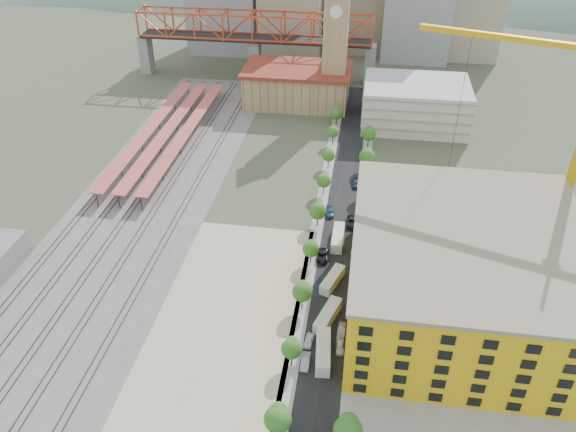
# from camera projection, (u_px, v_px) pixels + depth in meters

# --- Properties ---
(ground) EXTENTS (400.00, 400.00, 0.00)m
(ground) POSITION_uv_depth(u_px,v_px,m) (272.00, 233.00, 136.58)
(ground) COLOR #474C38
(ground) RESTS_ON ground
(ballast_strip) EXTENTS (36.00, 165.00, 0.06)m
(ballast_strip) POSITION_uv_depth(u_px,v_px,m) (155.00, 186.00, 155.35)
(ballast_strip) COLOR #605E59
(ballast_strip) RESTS_ON ground
(dirt_lot) EXTENTS (28.00, 67.00, 0.06)m
(dirt_lot) POSITION_uv_depth(u_px,v_px,m) (225.00, 323.00, 111.22)
(dirt_lot) COLOR tan
(dirt_lot) RESTS_ON ground
(street_asphalt) EXTENTS (12.00, 170.00, 0.06)m
(street_asphalt) POSITION_uv_depth(u_px,v_px,m) (342.00, 206.00, 146.90)
(street_asphalt) COLOR black
(street_asphalt) RESTS_ON ground
(sidewalk_west) EXTENTS (3.00, 170.00, 0.04)m
(sidewalk_west) POSITION_uv_depth(u_px,v_px,m) (321.00, 204.00, 147.58)
(sidewalk_west) COLOR gray
(sidewalk_west) RESTS_ON ground
(sidewalk_east) EXTENTS (3.00, 170.00, 0.04)m
(sidewalk_east) POSITION_uv_depth(u_px,v_px,m) (363.00, 207.00, 146.23)
(sidewalk_east) COLOR gray
(sidewalk_east) RESTS_ON ground
(construction_pad) EXTENTS (50.00, 90.00, 0.06)m
(construction_pad) POSITION_uv_depth(u_px,v_px,m) (472.00, 309.00, 114.62)
(construction_pad) COLOR gray
(construction_pad) RESTS_ON ground
(rail_tracks) EXTENTS (26.56, 160.00, 0.18)m
(rail_tracks) POSITION_uv_depth(u_px,v_px,m) (149.00, 185.00, 155.50)
(rail_tracks) COLOR #382B23
(rail_tracks) RESTS_ON ground
(platform_canopies) EXTENTS (16.00, 80.00, 4.12)m
(platform_canopies) POSITION_uv_depth(u_px,v_px,m) (168.00, 129.00, 176.31)
(platform_canopies) COLOR #C3534B
(platform_canopies) RESTS_ON ground
(station_hall) EXTENTS (38.00, 24.00, 13.10)m
(station_hall) POSITION_uv_depth(u_px,v_px,m) (297.00, 85.00, 200.73)
(station_hall) COLOR tan
(station_hall) RESTS_ON ground
(clock_tower) EXTENTS (12.00, 12.00, 52.00)m
(clock_tower) POSITION_uv_depth(u_px,v_px,m) (336.00, 25.00, 185.18)
(clock_tower) COLOR tan
(clock_tower) RESTS_ON ground
(parking_garage) EXTENTS (34.00, 26.00, 14.00)m
(parking_garage) POSITION_uv_depth(u_px,v_px,m) (415.00, 104.00, 185.66)
(parking_garage) COLOR silver
(parking_garage) RESTS_ON ground
(truss_bridge) EXTENTS (94.00, 9.60, 25.60)m
(truss_bridge) POSITION_uv_depth(u_px,v_px,m) (254.00, 30.00, 215.25)
(truss_bridge) COLOR gray
(truss_bridge) RESTS_ON ground
(construction_building) EXTENTS (44.60, 50.60, 18.80)m
(construction_building) POSITION_uv_depth(u_px,v_px,m) (465.00, 272.00, 109.75)
(construction_building) COLOR #EDA614
(construction_building) RESTS_ON ground
(street_trees) EXTENTS (15.40, 124.40, 8.00)m
(street_trees) POSITION_uv_depth(u_px,v_px,m) (339.00, 227.00, 138.71)
(street_trees) COLOR #256F21
(street_trees) RESTS_ON ground
(distant_hills) EXTENTS (647.00, 264.00, 227.00)m
(distant_hills) POSITION_uv_depth(u_px,v_px,m) (403.00, 116.00, 388.70)
(distant_hills) COLOR #4C6B59
(distant_hills) RESTS_ON ground
(tower_crane) EXTENTS (48.53, 18.04, 54.09)m
(tower_crane) POSITION_uv_depth(u_px,v_px,m) (573.00, 111.00, 115.18)
(tower_crane) COLOR gold
(tower_crane) RESTS_ON ground
(site_trailer_a) EXTENTS (3.41, 10.22, 2.75)m
(site_trailer_a) POSITION_uv_depth(u_px,v_px,m) (323.00, 352.00, 103.29)
(site_trailer_a) COLOR silver
(site_trailer_a) RESTS_ON ground
(site_trailer_b) EXTENTS (5.15, 9.70, 2.57)m
(site_trailer_b) POSITION_uv_depth(u_px,v_px,m) (328.00, 316.00, 111.17)
(site_trailer_b) COLOR silver
(site_trailer_b) RESTS_ON ground
(site_trailer_c) EXTENTS (5.03, 9.03, 2.40)m
(site_trailer_c) POSITION_uv_depth(u_px,v_px,m) (332.00, 280.00, 120.38)
(site_trailer_c) COLOR silver
(site_trailer_c) RESTS_ON ground
(site_trailer_d) EXTENTS (2.66, 9.81, 2.68)m
(site_trailer_d) POSITION_uv_depth(u_px,v_px,m) (338.00, 238.00, 132.86)
(site_trailer_d) COLOR silver
(site_trailer_d) RESTS_ON ground
(car_0) EXTENTS (1.94, 4.00, 1.32)m
(car_0) POSITION_uv_depth(u_px,v_px,m) (309.00, 341.00, 106.46)
(car_0) COLOR white
(car_0) RESTS_ON ground
(car_1) EXTENTS (1.55, 4.37, 1.44)m
(car_1) POSITION_uv_depth(u_px,v_px,m) (305.00, 362.00, 102.16)
(car_1) COLOR #A2A2A7
(car_1) RESTS_ON ground
(car_2) EXTENTS (2.85, 5.70, 1.55)m
(car_2) POSITION_uv_depth(u_px,v_px,m) (322.00, 256.00, 127.96)
(car_2) COLOR black
(car_2) RESTS_ON ground
(car_3) EXTENTS (2.59, 4.99, 1.38)m
(car_3) POSITION_uv_depth(u_px,v_px,m) (329.00, 212.00, 143.08)
(car_3) COLOR navy
(car_3) RESTS_ON ground
(car_4) EXTENTS (1.88, 4.12, 1.37)m
(car_4) POSITION_uv_depth(u_px,v_px,m) (340.00, 347.00, 105.18)
(car_4) COLOR white
(car_4) RESTS_ON ground
(car_5) EXTENTS (1.74, 4.30, 1.39)m
(car_5) POSITION_uv_depth(u_px,v_px,m) (342.00, 330.00, 108.67)
(car_5) COLOR #939398
(car_5) RESTS_ON ground
(car_6) EXTENTS (2.77, 5.78, 1.59)m
(car_6) POSITION_uv_depth(u_px,v_px,m) (352.00, 222.00, 139.28)
(car_6) COLOR black
(car_6) RESTS_ON ground
(car_7) EXTENTS (2.15, 4.79, 1.36)m
(car_7) POSITION_uv_depth(u_px,v_px,m) (356.00, 184.00, 154.91)
(car_7) COLOR navy
(car_7) RESTS_ON ground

